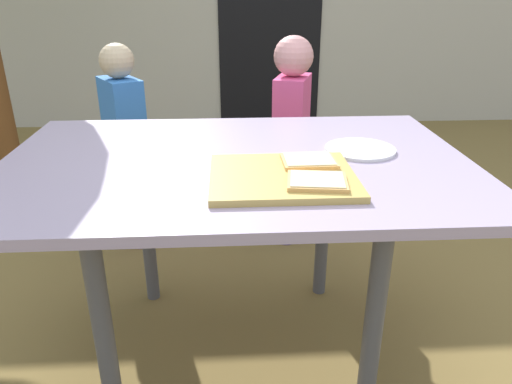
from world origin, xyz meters
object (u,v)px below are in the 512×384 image
(cutting_board, at_px, (282,177))
(pizza_slice_far_right, at_px, (309,161))
(child_right, at_px, (291,127))
(child_left, at_px, (125,137))
(dining_table, at_px, (236,182))
(pizza_slice_near_right, at_px, (317,181))
(plate_white_right, at_px, (360,149))

(cutting_board, distance_m, pizza_slice_far_right, 0.12)
(child_right, bearing_deg, pizza_slice_far_right, -94.60)
(child_left, height_order, child_right, child_right)
(dining_table, xyz_separation_m, pizza_slice_far_right, (0.20, -0.10, 0.10))
(pizza_slice_near_right, distance_m, plate_white_right, 0.36)
(pizza_slice_near_right, xyz_separation_m, child_right, (0.08, 1.11, -0.18))
(plate_white_right, distance_m, child_right, 0.84)
(cutting_board, bearing_deg, pizza_slice_near_right, -42.14)
(plate_white_right, bearing_deg, dining_table, -172.58)
(dining_table, bearing_deg, child_left, 120.62)
(cutting_board, bearing_deg, child_right, 81.24)
(dining_table, bearing_deg, pizza_slice_far_right, -25.77)
(child_left, bearing_deg, dining_table, -59.38)
(pizza_slice_far_right, xyz_separation_m, plate_white_right, (0.19, 0.15, -0.02))
(child_left, bearing_deg, pizza_slice_far_right, -53.36)
(plate_white_right, height_order, child_right, child_right)
(pizza_slice_far_right, bearing_deg, cutting_board, -136.48)
(cutting_board, height_order, pizza_slice_near_right, pizza_slice_near_right)
(dining_table, bearing_deg, plate_white_right, 7.42)
(pizza_slice_near_right, distance_m, pizza_slice_far_right, 0.15)
(pizza_slice_near_right, height_order, pizza_slice_far_right, same)
(child_left, bearing_deg, cutting_board, -58.72)
(cutting_board, relative_size, child_left, 0.39)
(dining_table, relative_size, pizza_slice_far_right, 9.18)
(dining_table, distance_m, pizza_slice_near_right, 0.34)
(cutting_board, xyz_separation_m, pizza_slice_far_right, (0.08, 0.08, 0.02))
(pizza_slice_near_right, bearing_deg, child_left, 122.62)
(dining_table, height_order, pizza_slice_far_right, pizza_slice_far_right)
(plate_white_right, relative_size, child_left, 0.22)
(child_right, bearing_deg, plate_white_right, -82.31)
(pizza_slice_far_right, bearing_deg, child_right, 85.40)
(child_right, bearing_deg, dining_table, -108.06)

